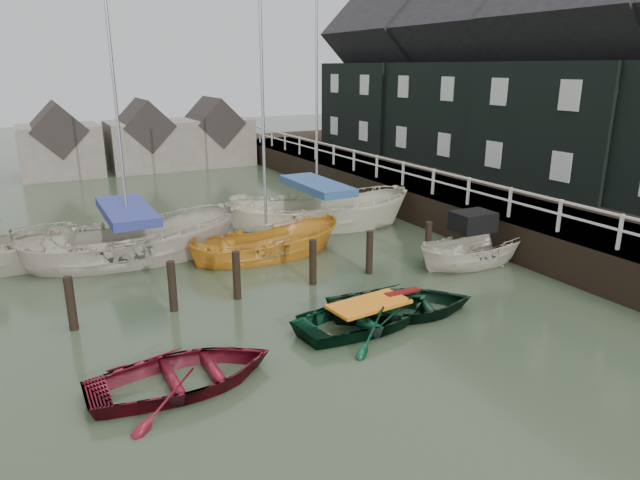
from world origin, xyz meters
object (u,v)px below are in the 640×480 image
sailboat_b (132,257)px  sailboat_d (317,225)px  rowboat_dkgreen (402,313)px  motorboat (474,261)px  sailboat_c (267,255)px  rowboat_red (185,386)px  rowboat_green (369,325)px

sailboat_b → sailboat_d: 7.59m
rowboat_dkgreen → motorboat: bearing=-45.8°
sailboat_c → sailboat_d: bearing=-51.3°
rowboat_red → sailboat_b: 8.88m
rowboat_red → rowboat_green: bearing=-82.7°
sailboat_c → sailboat_d: sailboat_d is taller
motorboat → sailboat_d: bearing=22.1°
rowboat_red → sailboat_c: bearing=-34.9°
motorboat → rowboat_red: bearing=107.8°
rowboat_dkgreen → sailboat_b: sailboat_b is taller
rowboat_dkgreen → motorboat: motorboat is taller
motorboat → sailboat_b: (-10.02, 5.80, -0.04)m
rowboat_dkgreen → sailboat_b: size_ratio=0.35×
sailboat_b → sailboat_c: sailboat_b is taller
rowboat_red → sailboat_c: 8.48m
rowboat_red → sailboat_d: (8.07, 9.67, 0.06)m
sailboat_c → sailboat_d: 4.24m
rowboat_dkgreen → sailboat_c: bearing=30.2°
sailboat_d → rowboat_green: bearing=-176.4°
rowboat_dkgreen → sailboat_c: size_ratio=0.38×
motorboat → sailboat_b: 11.57m
rowboat_red → sailboat_b: size_ratio=0.34×
rowboat_red → sailboat_b: (0.52, 8.86, 0.06)m
sailboat_d → rowboat_dkgreen: bearing=-169.8°
rowboat_dkgreen → sailboat_c: 6.29m
sailboat_c → sailboat_b: bearing=66.9°
rowboat_dkgreen → motorboat: (4.48, 2.18, 0.10)m
rowboat_green → rowboat_dkgreen: size_ratio=1.01×
rowboat_green → rowboat_dkgreen: 1.16m
rowboat_red → rowboat_dkgreen: size_ratio=0.98×
rowboat_dkgreen → sailboat_d: bearing=5.3°
rowboat_dkgreen → sailboat_d: size_ratio=0.34×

